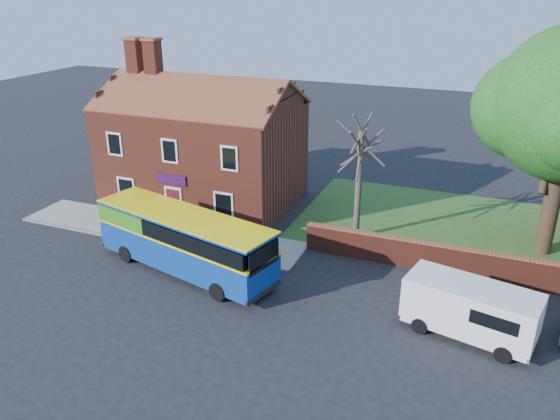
% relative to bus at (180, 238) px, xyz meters
% --- Properties ---
extents(ground, '(120.00, 120.00, 0.00)m').
position_rel_bus_xyz_m(ground, '(3.37, -2.36, -1.79)').
color(ground, black).
rests_on(ground, ground).
extents(pavement, '(18.00, 3.50, 0.12)m').
position_rel_bus_xyz_m(pavement, '(-3.63, 3.39, -1.73)').
color(pavement, gray).
rests_on(pavement, ground).
extents(kerb, '(18.00, 0.15, 0.14)m').
position_rel_bus_xyz_m(kerb, '(-3.63, 1.64, -1.72)').
color(kerb, slate).
rests_on(kerb, ground).
extents(grass_strip, '(26.00, 12.00, 0.04)m').
position_rel_bus_xyz_m(grass_strip, '(16.37, 10.64, -1.77)').
color(grass_strip, '#426B28').
rests_on(grass_strip, ground).
extents(shop_building, '(12.30, 8.13, 10.50)m').
position_rel_bus_xyz_m(shop_building, '(-3.65, 9.13, 1.62)').
color(shop_building, maroon).
rests_on(shop_building, ground).
extents(boundary_wall, '(22.00, 0.38, 1.60)m').
position_rel_bus_xyz_m(boundary_wall, '(16.37, 4.64, -0.98)').
color(boundary_wall, maroon).
rests_on(boundary_wall, ground).
extents(bus, '(10.68, 5.04, 3.15)m').
position_rel_bus_xyz_m(bus, '(0.00, 0.00, 0.00)').
color(bus, '#0D3A96').
rests_on(bus, ground).
extents(van_near, '(5.74, 3.28, 2.37)m').
position_rel_bus_xyz_m(van_near, '(14.41, -0.50, -0.46)').
color(van_near, white).
rests_on(van_near, ground).
extents(bare_tree, '(2.63, 3.13, 7.02)m').
position_rel_bus_xyz_m(bare_tree, '(7.52, 7.12, 1.81)').
color(bare_tree, '#4C4238').
rests_on(bare_tree, ground).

